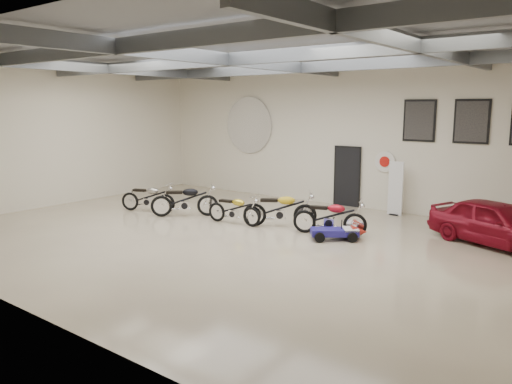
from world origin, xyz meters
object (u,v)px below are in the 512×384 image
Objects in this scene: motorcycle_yellow at (280,208)px; vintage_car at (497,223)px; motorcycle_black at (184,200)px; motorcycle_silver at (148,197)px; banner_stand at (396,188)px; motorcycle_red at (330,216)px; go_kart at (339,229)px; motorcycle_gold at (234,209)px.

vintage_car is (5.61, 1.67, 0.04)m from motorcycle_yellow.
motorcycle_black is at bearing 126.26° from vintage_car.
vintage_car reaches higher than motorcycle_silver.
motorcycle_yellow is 5.85m from vintage_car.
banner_stand reaches higher than vintage_car.
motorcycle_yellow is 1.64m from motorcycle_red.
go_kart is (0.48, -0.31, -0.25)m from motorcycle_red.
motorcycle_gold reaches higher than go_kart.
motorcycle_silver is 10.76m from vintage_car.
motorcycle_gold is 0.91× the size of motorcycle_red.
go_kart is at bearing -37.33° from motorcycle_black.
motorcycle_red is (6.48, 0.99, 0.02)m from motorcycle_silver.
go_kart is 3.99m from vintage_car.
vintage_car reaches higher than motorcycle_gold.
motorcycle_gold is 3.02m from motorcycle_red.
motorcycle_silver is at bearing -144.73° from banner_stand.
motorcycle_silver is 0.56× the size of vintage_car.
banner_stand is 4.22m from motorcycle_yellow.
go_kart is at bearing -52.57° from motorcycle_red.
vintage_car is (8.89, 2.39, 0.04)m from motorcycle_black.
motorcycle_red reaches higher than motorcycle_silver.
motorcycle_yellow is at bearing -11.33° from motorcycle_silver.
motorcycle_gold is 1.20× the size of go_kart.
motorcycle_yellow reaches higher than go_kart.
vintage_car is at bearing -27.28° from motorcycle_black.
banner_stand reaches higher than motorcycle_gold.
banner_stand is 0.52× the size of vintage_car.
motorcycle_black is 1.00× the size of motorcycle_yellow.
vintage_car reaches higher than motorcycle_black.
go_kart is (5.40, 0.47, -0.28)m from motorcycle_black.
banner_stand is 0.93× the size of motorcycle_silver.
motorcycle_red is 0.58× the size of vintage_car.
motorcycle_black is 0.61× the size of vintage_car.
go_kart is at bearing -87.89° from banner_stand.
motorcycle_gold is (1.97, 0.14, -0.08)m from motorcycle_black.
motorcycle_black is at bearing 159.57° from motorcycle_yellow.
motorcycle_silver reaches higher than go_kart.
motorcycle_yellow is 0.61× the size of vintage_car.
motorcycle_yellow is (-2.10, -3.65, -0.35)m from banner_stand.
banner_stand reaches higher than go_kart.
motorcycle_red is at bearing 109.62° from go_kart.
motorcycle_gold is at bearing -127.16° from banner_stand.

